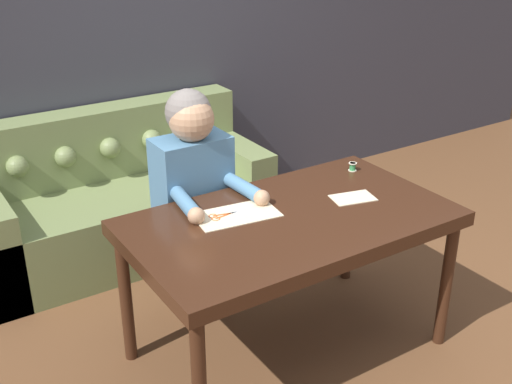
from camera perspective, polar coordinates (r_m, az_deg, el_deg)
ground_plane at (r=3.42m, az=5.13°, el=-13.29°), size 16.00×16.00×0.00m
wall_back at (r=4.41m, az=-9.71°, el=13.82°), size 8.00×0.06×2.60m
dining_table at (r=3.01m, az=3.08°, el=-3.39°), size 1.51×0.87×0.76m
couch at (r=4.21m, az=-11.92°, el=-0.96°), size 1.83×0.78×0.89m
person at (r=3.34m, az=-5.51°, el=-0.98°), size 0.43×0.57×1.26m
pattern_paper_main at (r=2.98m, az=-1.76°, el=-2.02°), size 0.41×0.26×0.00m
pattern_paper_offcut at (r=3.18m, az=8.60°, el=-0.52°), size 0.24×0.18×0.00m
scissors at (r=2.98m, az=-2.72°, el=-2.05°), size 0.25×0.08×0.01m
thread_spool at (r=3.50m, az=8.58°, el=2.23°), size 0.04×0.04×0.05m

